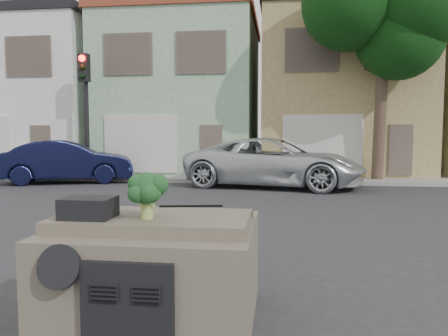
% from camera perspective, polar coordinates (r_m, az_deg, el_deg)
% --- Properties ---
extents(ground_plane, '(120.00, 120.00, 0.00)m').
position_cam_1_polar(ground_plane, '(7.68, -2.38, -10.00)').
color(ground_plane, '#303033').
rests_on(ground_plane, ground).
extents(sidewalk, '(40.00, 3.00, 0.15)m').
position_cam_1_polar(sidewalk, '(17.97, 3.21, -1.29)').
color(sidewalk, gray).
rests_on(sidewalk, ground).
extents(townhouse_white, '(7.20, 8.20, 7.55)m').
position_cam_1_polar(townhouse_white, '(25.09, -22.26, 8.53)').
color(townhouse_white, white).
rests_on(townhouse_white, ground).
extents(townhouse_mint, '(7.20, 8.20, 7.55)m').
position_cam_1_polar(townhouse_mint, '(22.41, -5.09, 9.36)').
color(townhouse_mint, '#92B793').
rests_on(townhouse_mint, ground).
extents(townhouse_tan, '(7.20, 8.20, 7.55)m').
position_cam_1_polar(townhouse_tan, '(22.08, 14.57, 9.30)').
color(townhouse_tan, tan).
rests_on(townhouse_tan, ground).
extents(navy_sedan, '(5.24, 3.31, 1.63)m').
position_cam_1_polar(navy_sedan, '(17.91, -19.74, -1.82)').
color(navy_sedan, black).
rests_on(navy_sedan, ground).
extents(silver_pickup, '(6.74, 4.11, 1.75)m').
position_cam_1_polar(silver_pickup, '(15.74, 6.59, -2.44)').
color(silver_pickup, silver).
rests_on(silver_pickup, ground).
extents(traffic_signal, '(0.40, 0.40, 5.10)m').
position_cam_1_polar(traffic_signal, '(18.53, -17.59, 6.34)').
color(traffic_signal, black).
rests_on(traffic_signal, ground).
extents(tree_near, '(4.40, 4.00, 8.50)m').
position_cam_1_polar(tree_near, '(17.68, 19.86, 11.90)').
color(tree_near, '#0E340E').
rests_on(tree_near, ground).
extents(car_dashboard, '(2.00, 1.80, 1.12)m').
position_cam_1_polar(car_dashboard, '(4.71, -8.65, -12.50)').
color(car_dashboard, '#645C4B').
rests_on(car_dashboard, ground).
extents(instrument_hump, '(0.48, 0.38, 0.20)m').
position_cam_1_polar(instrument_hump, '(4.44, -17.25, -4.97)').
color(instrument_hump, black).
rests_on(instrument_hump, car_dashboard).
extents(wiper_arm, '(0.69, 0.15, 0.02)m').
position_cam_1_polar(wiper_arm, '(4.87, -4.32, -4.97)').
color(wiper_arm, black).
rests_on(wiper_arm, car_dashboard).
extents(broccoli, '(0.48, 0.48, 0.46)m').
position_cam_1_polar(broccoli, '(4.24, -10.08, -3.49)').
color(broccoli, '#173A1A').
rests_on(broccoli, car_dashboard).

